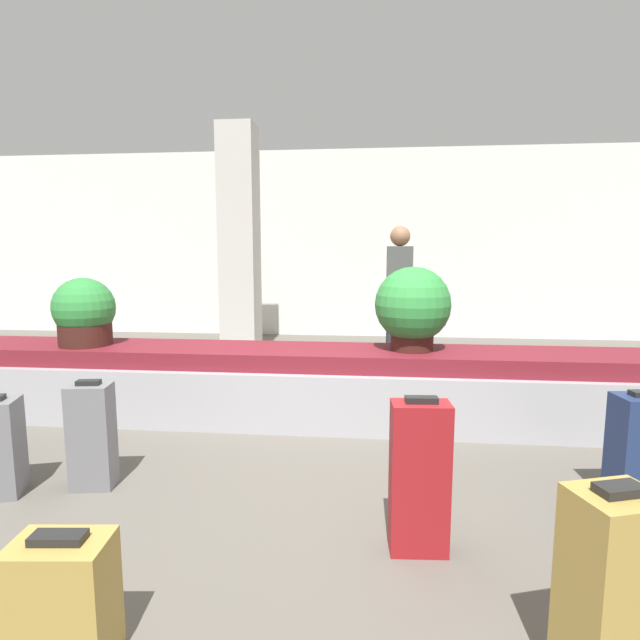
{
  "coord_description": "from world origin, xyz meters",
  "views": [
    {
      "loc": [
        0.44,
        -2.87,
        1.46
      ],
      "look_at": [
        0.0,
        1.34,
        0.88
      ],
      "focal_mm": 28.0,
      "sensor_mm": 36.0,
      "label": 1
    }
  ],
  "objects": [
    {
      "name": "ground_plane",
      "position": [
        0.0,
        0.0,
        0.0
      ],
      "size": [
        18.0,
        18.0,
        0.0
      ],
      "primitive_type": "plane",
      "color": "#59544C"
    },
    {
      "name": "back_wall",
      "position": [
        0.0,
        5.88,
        1.6
      ],
      "size": [
        18.0,
        0.06,
        3.2
      ],
      "color": "silver",
      "rests_on": "ground_plane"
    },
    {
      "name": "carousel",
      "position": [
        0.0,
        1.34,
        0.3
      ],
      "size": [
        7.59,
        0.85,
        0.63
      ],
      "color": "#9E9EA3",
      "rests_on": "ground_plane"
    },
    {
      "name": "pillar",
      "position": [
        -1.42,
        4.06,
        1.6
      ],
      "size": [
        0.5,
        0.5,
        3.2
      ],
      "color": "beige",
      "rests_on": "ground_plane"
    },
    {
      "name": "suitcase_0",
      "position": [
        -0.63,
        -1.36,
        0.24
      ],
      "size": [
        0.36,
        0.25,
        0.49
      ],
      "rotation": [
        0.0,
        0.0,
        0.1
      ],
      "color": "#A3843D",
      "rests_on": "ground_plane"
    },
    {
      "name": "suitcase_3",
      "position": [
        1.22,
        -1.31,
        0.36
      ],
      "size": [
        0.33,
        0.3,
        0.74
      ],
      "rotation": [
        0.0,
        0.0,
        0.31
      ],
      "color": "#A3843D",
      "rests_on": "ground_plane"
    },
    {
      "name": "suitcase_4",
      "position": [
        -1.28,
        -0.07,
        0.33
      ],
      "size": [
        0.28,
        0.22,
        0.69
      ],
      "rotation": [
        0.0,
        0.0,
        0.16
      ],
      "color": "slate",
      "rests_on": "ground_plane"
    },
    {
      "name": "suitcase_6",
      "position": [
        0.68,
        -0.54,
        0.38
      ],
      "size": [
        0.29,
        0.18,
        0.78
      ],
      "rotation": [
        0.0,
        0.0,
        0.07
      ],
      "color": "maroon",
      "rests_on": "ground_plane"
    },
    {
      "name": "potted_plant_0",
      "position": [
        0.78,
        1.37,
        1.0
      ],
      "size": [
        0.64,
        0.64,
        0.71
      ],
      "color": "#381914",
      "rests_on": "carousel"
    },
    {
      "name": "potted_plant_1",
      "position": [
        -2.11,
        1.3,
        0.92
      ],
      "size": [
        0.53,
        0.53,
        0.6
      ],
      "color": "#381914",
      "rests_on": "carousel"
    },
    {
      "name": "traveler_0",
      "position": [
        0.78,
        3.49,
        1.08
      ],
      "size": [
        0.32,
        0.25,
        1.79
      ],
      "rotation": [
        0.0,
        0.0,
        3.14
      ],
      "color": "#282833",
      "rests_on": "ground_plane"
    }
  ]
}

